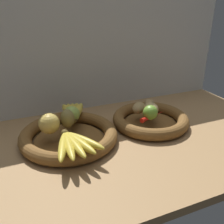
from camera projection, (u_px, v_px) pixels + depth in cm
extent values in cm
cube|color=#9E774C|center=(115.00, 135.00, 104.25)|extent=(140.00, 90.00, 3.00)
cube|color=silver|center=(89.00, 51.00, 117.69)|extent=(140.00, 3.00, 55.00)
cylinder|color=brown|center=(69.00, 140.00, 96.81)|extent=(26.30, 26.30, 1.00)
torus|color=brown|center=(69.00, 135.00, 96.00)|extent=(37.03, 37.03, 4.95)
cylinder|color=brown|center=(150.00, 123.00, 109.50)|extent=(22.54, 22.54, 1.00)
torus|color=brown|center=(150.00, 119.00, 108.70)|extent=(32.44, 32.44, 4.95)
sphere|color=#DBB756|center=(49.00, 123.00, 91.24)|extent=(7.71, 7.71, 7.71)
sphere|color=#99B74C|center=(72.00, 114.00, 99.68)|extent=(6.45, 6.45, 6.45)
ellipsoid|color=olive|center=(67.00, 118.00, 95.14)|extent=(5.28, 5.68, 7.26)
ellipsoid|color=gold|center=(63.00, 146.00, 81.38)|extent=(7.91, 17.95, 2.81)
ellipsoid|color=gold|center=(69.00, 146.00, 81.73)|extent=(4.38, 18.09, 2.81)
ellipsoid|color=gold|center=(74.00, 144.00, 82.42)|extent=(4.92, 18.12, 2.81)
ellipsoid|color=gold|center=(79.00, 143.00, 83.41)|extent=(8.42, 17.86, 2.81)
ellipsoid|color=gold|center=(83.00, 140.00, 84.66)|extent=(11.55, 16.84, 2.81)
sphere|color=brown|center=(65.00, 133.00, 89.52)|extent=(2.53, 2.53, 2.53)
ellipsoid|color=gold|center=(78.00, 111.00, 106.27)|extent=(10.42, 15.95, 3.24)
ellipsoid|color=gold|center=(75.00, 111.00, 106.29)|extent=(8.72, 16.41, 3.24)
ellipsoid|color=gold|center=(73.00, 111.00, 106.19)|extent=(6.89, 16.61, 3.24)
ellipsoid|color=gold|center=(71.00, 112.00, 105.98)|extent=(4.96, 16.55, 3.24)
ellipsoid|color=gold|center=(68.00, 112.00, 105.65)|extent=(3.54, 16.36, 3.24)
sphere|color=brown|center=(74.00, 120.00, 98.85)|extent=(2.92, 2.92, 2.92)
ellipsoid|color=#A38451|center=(149.00, 105.00, 111.76)|extent=(7.22, 8.16, 4.25)
ellipsoid|color=tan|center=(151.00, 108.00, 106.66)|extent=(6.60, 7.55, 5.08)
ellipsoid|color=#A38451|center=(139.00, 108.00, 107.96)|extent=(9.25, 9.15, 4.59)
sphere|color=#6B9E33|center=(150.00, 112.00, 101.80)|extent=(6.00, 6.00, 6.00)
cone|color=red|center=(153.00, 116.00, 103.48)|extent=(13.41, 6.17, 1.97)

